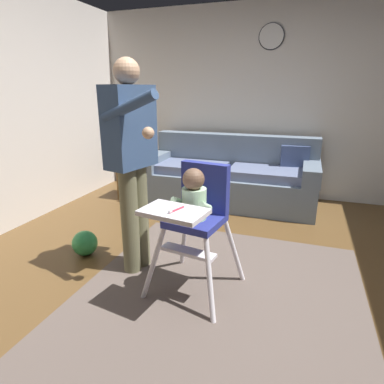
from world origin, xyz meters
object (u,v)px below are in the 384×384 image
Objects in this scene: side_table at (135,170)px; sippy_cup at (132,156)px; high_chair at (196,207)px; adult_standing at (132,158)px; wall_clock at (271,36)px; toy_ball at (85,243)px; couch at (230,177)px.

sippy_cup reaches higher than side_table.
high_chair is 0.64m from adult_standing.
wall_clock is (0.71, 2.38, 1.13)m from adult_standing.
wall_clock reaches higher than adult_standing.
adult_standing is 3.19× the size of side_table.
sippy_cup is (-0.96, 1.67, -0.37)m from adult_standing.
adult_standing is 1.00m from toy_ball.
wall_clock reaches higher than toy_ball.
couch is 2.07m from high_chair.
toy_ball is at bearing -118.32° from wall_clock.
adult_standing reaches higher than couch.
couch is at bearing 10.55° from side_table.
adult_standing is at bearing -59.98° from sippy_cup.
couch reaches higher than side_table.
adult_standing reaches higher than sippy_cup.
couch is 2.32× the size of high_chair.
wall_clock is (0.15, 2.51, 1.41)m from high_chair.
sippy_cup is at bearing -79.75° from couch.
couch is at bearing 92.76° from adult_standing.
high_chair is 9.47× the size of sippy_cup.
couch is 1.30m from side_table.
high_chair is 2.34m from side_table.
sippy_cup is 2.35m from wall_clock.
toy_ball is 0.44× the size of side_table.
couch is 6.86× the size of wall_clock.
toy_ball is (-1.11, 0.16, -0.54)m from high_chair.
side_table is at bearing -0.00° from sippy_cup.
wall_clock reaches higher than couch.
high_chair is 2.35m from sippy_cup.
sippy_cup is (-0.04, 0.00, 0.19)m from side_table.
adult_standing is at bearing -94.10° from high_chair.
sippy_cup is at bearing -130.76° from high_chair.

